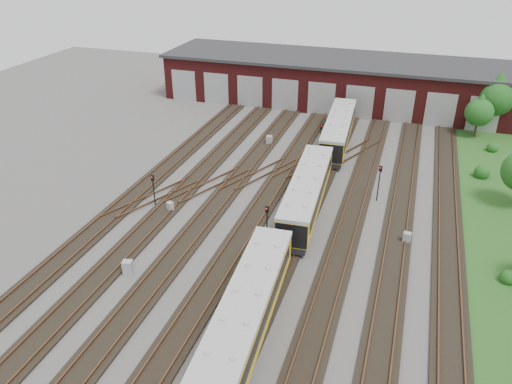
% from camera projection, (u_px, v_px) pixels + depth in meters
% --- Properties ---
extents(ground, '(120.00, 120.00, 0.00)m').
position_uv_depth(ground, '(256.00, 259.00, 38.07)').
color(ground, '#454340').
rests_on(ground, ground).
extents(track_network, '(30.40, 70.00, 0.33)m').
position_uv_depth(track_network, '(256.00, 254.00, 38.56)').
color(track_network, black).
rests_on(track_network, ground).
extents(maintenance_shed, '(51.00, 12.50, 6.35)m').
position_uv_depth(maintenance_shed, '(344.00, 81.00, 70.04)').
color(maintenance_shed, '#501414').
rests_on(maintenance_shed, ground).
extents(grass_verge, '(8.00, 55.00, 0.05)m').
position_uv_depth(grass_verge, '(511.00, 234.00, 41.22)').
color(grass_verge, '#20501A').
rests_on(grass_verge, ground).
extents(metro_train, '(3.52, 46.72, 3.01)m').
position_uv_depth(metro_train, '(307.00, 193.00, 43.60)').
color(metro_train, black).
rests_on(metro_train, ground).
extents(signal_mast_0, '(0.27, 0.25, 3.14)m').
position_uv_depth(signal_mast_0, '(153.00, 186.00, 44.33)').
color(signal_mast_0, black).
rests_on(signal_mast_0, ground).
extents(signal_mast_1, '(0.29, 0.28, 3.08)m').
position_uv_depth(signal_mast_1, '(267.00, 218.00, 39.58)').
color(signal_mast_1, black).
rests_on(signal_mast_1, ground).
extents(signal_mast_2, '(0.27, 0.26, 2.94)m').
position_uv_depth(signal_mast_2, '(321.00, 134.00, 55.96)').
color(signal_mast_2, black).
rests_on(signal_mast_2, ground).
extents(signal_mast_3, '(0.31, 0.29, 3.54)m').
position_uv_depth(signal_mast_3, '(379.00, 179.00, 45.16)').
color(signal_mast_3, black).
rests_on(signal_mast_3, ground).
extents(relay_cabinet_0, '(0.80, 0.71, 1.14)m').
position_uv_depth(relay_cabinet_0, '(128.00, 268.00, 36.22)').
color(relay_cabinet_0, '#979A9C').
rests_on(relay_cabinet_0, ground).
extents(relay_cabinet_1, '(0.66, 0.56, 1.08)m').
position_uv_depth(relay_cabinet_1, '(269.00, 140.00, 57.74)').
color(relay_cabinet_1, '#979A9C').
rests_on(relay_cabinet_1, ground).
extents(relay_cabinet_2, '(0.69, 0.64, 0.91)m').
position_uv_depth(relay_cabinet_2, '(170.00, 207.00, 44.27)').
color(relay_cabinet_2, '#979A9C').
rests_on(relay_cabinet_2, ground).
extents(relay_cabinet_3, '(0.71, 0.63, 1.01)m').
position_uv_depth(relay_cabinet_3, '(323.00, 170.00, 50.86)').
color(relay_cabinet_3, '#979A9C').
rests_on(relay_cabinet_3, ground).
extents(relay_cabinet_4, '(0.64, 0.56, 0.97)m').
position_uv_depth(relay_cabinet_4, '(407.00, 238.00, 39.81)').
color(relay_cabinet_4, '#979A9C').
rests_on(relay_cabinet_4, ground).
extents(tree_0, '(4.49, 4.49, 7.45)m').
position_uv_depth(tree_0, '(497.00, 93.00, 59.78)').
color(tree_0, '#382219').
rests_on(tree_0, ground).
extents(tree_1, '(3.27, 3.27, 5.42)m').
position_uv_depth(tree_1, '(480.00, 109.00, 58.47)').
color(tree_1, '#382219').
rests_on(tree_1, ground).
extents(bush_0, '(1.17, 1.17, 1.17)m').
position_uv_depth(bush_0, '(509.00, 276.00, 35.39)').
color(bush_0, '#154B15').
rests_on(bush_0, ground).
extents(bush_1, '(1.53, 1.53, 1.53)m').
position_uv_depth(bush_1, '(482.00, 170.00, 50.12)').
color(bush_1, '#154B15').
rests_on(bush_1, ground).
extents(bush_2, '(1.23, 1.23, 1.23)m').
position_uv_depth(bush_2, '(493.00, 146.00, 55.97)').
color(bush_2, '#154B15').
rests_on(bush_2, ground).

